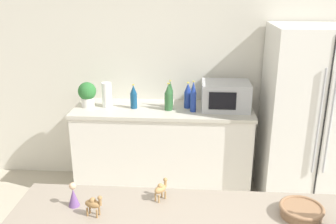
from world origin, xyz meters
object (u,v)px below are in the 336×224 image
at_px(back_bottle_4, 170,94).
at_px(camel_figurine, 93,203).
at_px(paper_towel_roll, 107,95).
at_px(back_bottle_2, 169,97).
at_px(camel_figurine_second, 161,188).
at_px(wise_man_figurine_crimson, 73,196).
at_px(back_bottle_0, 188,96).
at_px(refrigerator, 311,118).
at_px(microwave, 226,96).
at_px(potted_plant, 87,93).
at_px(back_bottle_1, 193,97).
at_px(back_bottle_3, 134,97).
at_px(fruit_bowl, 301,210).

height_order(back_bottle_4, camel_figurine, back_bottle_4).
xyz_separation_m(paper_towel_roll, back_bottle_2, (0.64, -0.06, 0.01)).
distance_m(camel_figurine_second, wise_man_figurine_crimson, 0.48).
bearing_deg(back_bottle_0, refrigerator, -5.05).
bearing_deg(paper_towel_roll, microwave, 0.47).
xyz_separation_m(microwave, back_bottle_4, (-0.56, 0.02, -0.00)).
bearing_deg(potted_plant, wise_man_figurine_crimson, -76.54).
distance_m(back_bottle_4, camel_figurine, 2.06).
relative_size(back_bottle_1, back_bottle_2, 1.12).
xyz_separation_m(back_bottle_2, back_bottle_3, (-0.36, 0.03, -0.01)).
distance_m(potted_plant, wise_man_figurine_crimson, 1.97).
bearing_deg(camel_figurine_second, camel_figurine, -151.93).
height_order(potted_plant, back_bottle_3, potted_plant).
xyz_separation_m(paper_towel_roll, microwave, (1.22, 0.01, 0.01)).
relative_size(paper_towel_roll, back_bottle_3, 1.01).
height_order(back_bottle_0, camel_figurine_second, back_bottle_0).
distance_m(back_bottle_3, camel_figurine_second, 1.86).
bearing_deg(back_bottle_1, wise_man_figurine_crimson, -108.99).
bearing_deg(potted_plant, back_bottle_2, -2.96).
xyz_separation_m(refrigerator, back_bottle_2, (-1.42, 0.03, 0.17)).
relative_size(back_bottle_2, back_bottle_3, 1.11).
height_order(refrigerator, back_bottle_1, refrigerator).
xyz_separation_m(refrigerator, back_bottle_1, (-1.17, -0.01, 0.19)).
bearing_deg(back_bottle_3, back_bottle_0, 5.29).
bearing_deg(microwave, back_bottle_4, 178.31).
bearing_deg(camel_figurine_second, paper_towel_roll, 111.51).
xyz_separation_m(refrigerator, camel_figurine, (-1.67, -1.93, 0.18)).
height_order(refrigerator, camel_figurine, refrigerator).
bearing_deg(back_bottle_3, back_bottle_4, 8.77).
distance_m(paper_towel_roll, camel_figurine_second, 1.98).
relative_size(potted_plant, back_bottle_4, 0.91).
distance_m(back_bottle_3, wise_man_figurine_crimson, 1.91).
bearing_deg(camel_figurine_second, fruit_bowl, -8.12).
bearing_deg(camel_figurine, potted_plant, 106.47).
relative_size(refrigerator, back_bottle_2, 6.41).
distance_m(paper_towel_roll, back_bottle_4, 0.66).
height_order(potted_plant, camel_figurine, potted_plant).
bearing_deg(back_bottle_0, back_bottle_1, -64.13).
relative_size(potted_plant, back_bottle_1, 0.83).
bearing_deg(paper_towel_roll, back_bottle_4, 2.34).
bearing_deg(camel_figurine_second, microwave, 75.05).
distance_m(refrigerator, fruit_bowl, 1.96).
xyz_separation_m(back_bottle_3, camel_figurine_second, (0.44, -1.81, 0.02)).
xyz_separation_m(back_bottle_2, camel_figurine, (-0.25, -1.96, 0.01)).
bearing_deg(back_bottle_4, back_bottle_3, -171.23).
bearing_deg(fruit_bowl, back_bottle_4, 112.40).
height_order(back_bottle_0, back_bottle_4, back_bottle_4).
height_order(potted_plant, camel_figurine_second, potted_plant).
distance_m(microwave, camel_figurine_second, 1.92).
distance_m(fruit_bowl, camel_figurine, 1.08).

